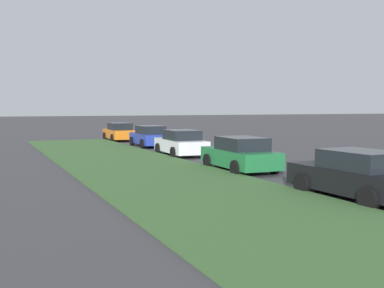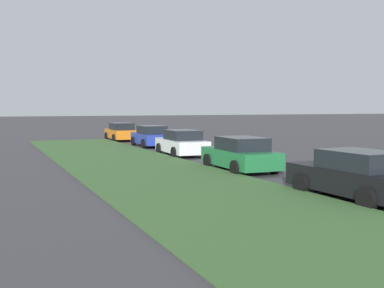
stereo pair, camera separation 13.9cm
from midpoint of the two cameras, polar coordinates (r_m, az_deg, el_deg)
name	(u,v)px [view 2 (the right image)]	position (r m, az deg, el deg)	size (l,w,h in m)	color
grass_median	(303,233)	(10.32, 13.96, -10.63)	(60.00, 6.00, 0.12)	#3D6633
parked_car_black	(356,175)	(14.61, 19.89, -3.68)	(4.34, 2.10, 1.47)	black
parked_car_green	(240,154)	(19.95, 6.19, -1.29)	(4.37, 2.16, 1.47)	#1E6B38
parked_car_white	(182,143)	(26.06, -1.12, 0.11)	(4.38, 2.18, 1.47)	silver
parked_car_blue	(151,136)	(32.21, -4.96, 0.94)	(4.37, 2.16, 1.47)	#23389E
parked_car_orange	(121,132)	(38.23, -8.66, 1.48)	(4.34, 2.09, 1.47)	orange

